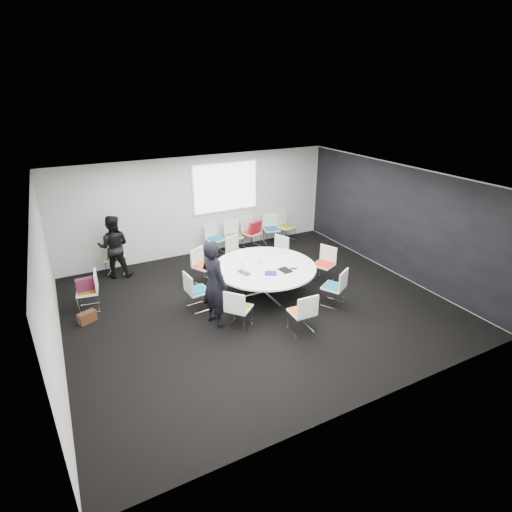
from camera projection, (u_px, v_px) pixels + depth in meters
name	position (u px, v px, depth m)	size (l,w,h in m)	color
room_shell	(260.00, 246.00, 8.51)	(8.08, 7.08, 2.88)	black
conference_table	(265.00, 273.00, 9.25)	(2.36, 2.36, 0.73)	silver
projection_screen	(226.00, 187.00, 11.45)	(1.90, 0.03, 1.35)	white
chair_ring_a	(323.00, 270.00, 10.02)	(0.60, 0.60, 0.88)	silver
chair_ring_b	(277.00, 259.00, 10.68)	(0.59, 0.59, 0.88)	silver
chair_ring_c	(237.00, 259.00, 10.69)	(0.59, 0.58, 0.88)	silver
chair_ring_d	(204.00, 272.00, 9.93)	(0.62, 0.62, 0.88)	silver
chair_ring_e	(198.00, 298.00, 8.75)	(0.49, 0.50, 0.88)	silver
chair_ring_f	(239.00, 315.00, 8.08)	(0.64, 0.64, 0.88)	silver
chair_ring_g	(302.00, 319.00, 7.94)	(0.48, 0.46, 0.88)	silver
chair_ring_h	(334.00, 294.00, 8.92)	(0.62, 0.62, 0.88)	silver
chair_back_a	(216.00, 245.00, 11.62)	(0.57, 0.56, 0.88)	silver
chair_back_b	(234.00, 242.00, 11.83)	(0.49, 0.48, 0.88)	silver
chair_back_c	(251.00, 238.00, 12.11)	(0.57, 0.56, 0.88)	silver
chair_back_d	(271.00, 234.00, 12.40)	(0.54, 0.53, 0.88)	silver
chair_back_e	(286.00, 232.00, 12.62)	(0.55, 0.54, 0.88)	silver
chair_spare_left	(89.00, 298.00, 8.73)	(0.51, 0.52, 0.88)	silver
chair_person_back	(116.00, 264.00, 10.40)	(0.60, 0.59, 0.88)	silver
person_main	(214.00, 284.00, 7.98)	(0.67, 0.44, 1.83)	black
person_back	(114.00, 247.00, 10.05)	(0.79, 0.62, 1.63)	black
laptop	(246.00, 272.00, 8.86)	(0.32, 0.21, 0.03)	#333338
laptop_lid	(243.00, 266.00, 8.89)	(0.30, 0.02, 0.22)	silver
notebook_black	(285.00, 270.00, 8.96)	(0.22, 0.30, 0.02)	black
tablet_folio	(271.00, 273.00, 8.81)	(0.26, 0.20, 0.03)	navy
papers_right	(283.00, 258.00, 9.61)	(0.30, 0.21, 0.00)	white
papers_front	(292.00, 263.00, 9.33)	(0.30, 0.21, 0.00)	silver
cup	(259.00, 262.00, 9.28)	(0.08, 0.08, 0.09)	white
phone	(294.00, 269.00, 9.04)	(0.14, 0.07, 0.01)	black
maroon_bag	(86.00, 284.00, 8.59)	(0.40, 0.14, 0.28)	#581731
brown_bag	(87.00, 317.00, 8.31)	(0.36, 0.16, 0.24)	#402414
red_jacket	(255.00, 227.00, 11.76)	(0.44, 0.10, 0.35)	#AC1523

